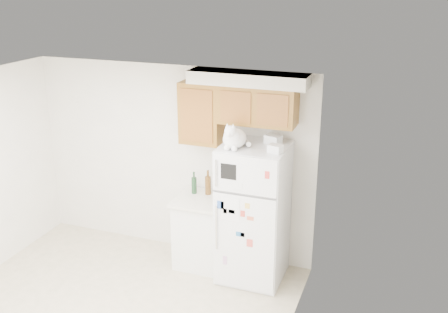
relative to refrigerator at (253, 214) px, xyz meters
The scene contains 8 objects.
room_shell 1.94m from the refrigerator, 129.20° to the right, with size 3.84×4.04×2.52m.
refrigerator is the anchor object (origin of this frame).
base_counter 0.79m from the refrigerator, behind, with size 0.64×0.64×0.92m.
cat 1.00m from the refrigerator, 141.88° to the right, with size 0.31×0.46×0.32m.
storage_box_back 0.93m from the refrigerator, 44.02° to the left, with size 0.18×0.13×0.10m, color white.
storage_box_front 0.95m from the refrigerator, 26.50° to the right, with size 0.15×0.11×0.09m, color white.
bottle_green 0.88m from the refrigerator, 168.03° to the left, with size 0.07×0.07×0.29m, color #19381E, non-canonical shape.
bottle_amber 0.73m from the refrigerator, 162.38° to the left, with size 0.07×0.07×0.32m, color #593814, non-canonical shape.
Camera 1 is at (2.85, -3.83, 3.57)m, focal length 42.00 mm.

